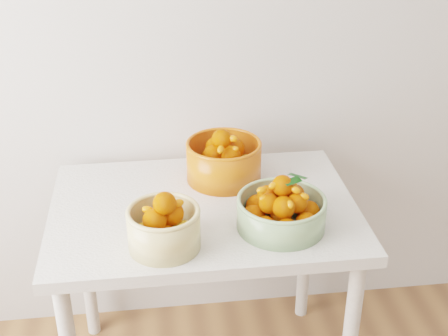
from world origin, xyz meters
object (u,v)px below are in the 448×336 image
at_px(table, 204,230).
at_px(bowl_green, 281,210).
at_px(bowl_orange, 224,160).
at_px(bowl_cream, 164,227).

bearing_deg(table, bowl_green, -34.62).
relative_size(table, bowl_orange, 3.11).
distance_m(bowl_cream, bowl_orange, 0.45).
bearing_deg(bowl_green, bowl_cream, -170.19).
distance_m(table, bowl_green, 0.31).
bearing_deg(bowl_green, table, 145.38).
distance_m(bowl_green, bowl_orange, 0.36).
xyz_separation_m(table, bowl_green, (0.22, -0.15, 0.16)).
bearing_deg(bowl_orange, table, -117.19).
xyz_separation_m(bowl_green, bowl_orange, (-0.13, 0.33, 0.01)).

